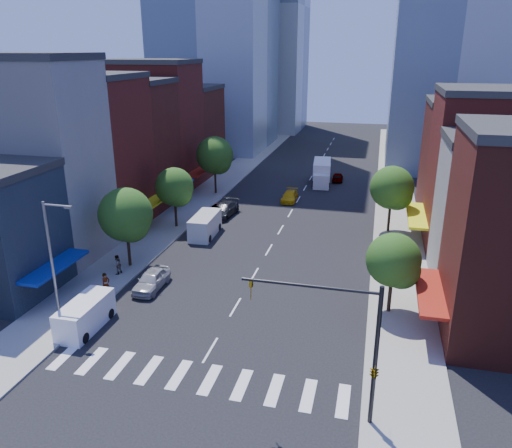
{
  "coord_description": "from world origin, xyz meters",
  "views": [
    {
      "loc": [
        9.79,
        -26.89,
        18.96
      ],
      "look_at": [
        0.3,
        11.45,
        5.0
      ],
      "focal_mm": 35.0,
      "sensor_mm": 36.0,
      "label": 1
    }
  ],
  "objects": [
    {
      "name": "sidewalk_left",
      "position": [
        -12.5,
        40.0,
        0.07
      ],
      "size": [
        5.0,
        120.0,
        0.15
      ],
      "primitive_type": "cube",
      "color": "gray",
      "rests_on": "ground"
    },
    {
      "name": "tree_left_mid",
      "position": [
        -11.35,
        21.92,
        4.53
      ],
      "size": [
        4.2,
        4.2,
        6.65
      ],
      "color": "black",
      "rests_on": "sidewalk_left"
    },
    {
      "name": "streetlight",
      "position": [
        -11.81,
        1.0,
        5.28
      ],
      "size": [
        2.25,
        0.25,
        9.0
      ],
      "color": "slate",
      "rests_on": "sidewalk_left"
    },
    {
      "name": "traffic_signal",
      "position": [
        9.94,
        -4.5,
        4.16
      ],
      "size": [
        7.24,
        2.24,
        8.0
      ],
      "color": "black",
      "rests_on": "sidewalk_right"
    },
    {
      "name": "tree_right_near",
      "position": [
        11.65,
        7.92,
        4.19
      ],
      "size": [
        4.0,
        4.0,
        6.2
      ],
      "color": "black",
      "rests_on": "sidewalk_right"
    },
    {
      "name": "tree_left_near",
      "position": [
        -11.35,
        10.92,
        4.87
      ],
      "size": [
        4.8,
        4.8,
        7.3
      ],
      "color": "black",
      "rests_on": "sidewalk_left"
    },
    {
      "name": "pedestrian_far",
      "position": [
        -11.68,
        9.02,
        1.03
      ],
      "size": [
        0.88,
        1.01,
        1.76
      ],
      "primitive_type": "imported",
      "rotation": [
        0.0,
        0.0,
        -1.86
      ],
      "color": "#999999",
      "rests_on": "sidewalk_left"
    },
    {
      "name": "bldg_right_3",
      "position": [
        21.0,
        34.0,
        6.5
      ],
      "size": [
        12.0,
        10.0,
        13.0
      ],
      "primitive_type": "cube",
      "color": "#521C14",
      "rests_on": "ground"
    },
    {
      "name": "pedestrian_near",
      "position": [
        -10.5,
        5.12,
        1.13
      ],
      "size": [
        0.69,
        0.83,
        1.96
      ],
      "primitive_type": "imported",
      "rotation": [
        0.0,
        0.0,
        1.22
      ],
      "color": "#999999",
      "rests_on": "sidewalk_left"
    },
    {
      "name": "parked_car_second",
      "position": [
        -7.5,
        19.94,
        0.75
      ],
      "size": [
        1.6,
        4.58,
        1.51
      ],
      "primitive_type": "imported",
      "rotation": [
        0.0,
        0.0,
        0.0
      ],
      "color": "black",
      "rests_on": "ground"
    },
    {
      "name": "bldg_left_3",
      "position": [
        -21.0,
        29.0,
        7.5
      ],
      "size": [
        12.0,
        8.0,
        15.0
      ],
      "primitive_type": "cube",
      "color": "#521C14",
      "rests_on": "ground"
    },
    {
      "name": "cargo_van_far",
      "position": [
        -7.49,
        20.19,
        1.15
      ],
      "size": [
        2.39,
        5.51,
        2.32
      ],
      "rotation": [
        0.0,
        0.0,
        0.04
      ],
      "color": "silver",
      "rests_on": "ground"
    },
    {
      "name": "bldg_left_5",
      "position": [
        -21.0,
        47.0,
        6.5
      ],
      "size": [
        12.0,
        10.0,
        13.0
      ],
      "primitive_type": "cube",
      "color": "#521C14",
      "rests_on": "ground"
    },
    {
      "name": "cargo_van_near",
      "position": [
        -9.5,
        0.37,
        1.06
      ],
      "size": [
        2.06,
        5.02,
        2.14
      ],
      "rotation": [
        0.0,
        0.0,
        -0.0
      ],
      "color": "white",
      "rests_on": "ground"
    },
    {
      "name": "bldg_left_2",
      "position": [
        -21.0,
        20.5,
        8.0
      ],
      "size": [
        12.0,
        9.0,
        16.0
      ],
      "primitive_type": "cube",
      "color": "maroon",
      "rests_on": "ground"
    },
    {
      "name": "crosswalk",
      "position": [
        0.0,
        -3.0,
        0.01
      ],
      "size": [
        19.0,
        3.0,
        0.01
      ],
      "primitive_type": "cube",
      "color": "silver",
      "rests_on": "ground"
    },
    {
      "name": "bldg_right_2",
      "position": [
        21.0,
        24.0,
        7.5
      ],
      "size": [
        12.0,
        10.0,
        15.0
      ],
      "primitive_type": "cube",
      "color": "maroon",
      "rests_on": "ground"
    },
    {
      "name": "bldg_left_4",
      "position": [
        -21.0,
        37.5,
        8.5
      ],
      "size": [
        12.0,
        9.0,
        17.0
      ],
      "primitive_type": "cube",
      "color": "maroon",
      "rests_on": "ground"
    },
    {
      "name": "tree_right_far",
      "position": [
        11.65,
        25.92,
        4.86
      ],
      "size": [
        4.6,
        4.6,
        7.2
      ],
      "color": "black",
      "rests_on": "sidewalk_right"
    },
    {
      "name": "parked_car_front",
      "position": [
        -7.64,
        7.38,
        0.79
      ],
      "size": [
        1.9,
        4.68,
        1.59
      ],
      "primitive_type": "imported",
      "rotation": [
        0.0,
        0.0,
        0.01
      ],
      "color": "#A0A0A4",
      "rests_on": "ground"
    },
    {
      "name": "tower_far_w",
      "position": [
        -18.0,
        95.0,
        28.0
      ],
      "size": [
        18.0,
        18.0,
        56.0
      ],
      "primitive_type": "cube",
      "color": "#9EA5AD",
      "rests_on": "ground"
    },
    {
      "name": "sidewalk_right",
      "position": [
        12.5,
        40.0,
        0.07
      ],
      "size": [
        5.0,
        120.0,
        0.15
      ],
      "primitive_type": "cube",
      "color": "gray",
      "rests_on": "ground"
    },
    {
      "name": "taxi",
      "position": [
        -1.0,
        35.07,
        0.65
      ],
      "size": [
        1.89,
        4.49,
        1.3
      ],
      "primitive_type": "imported",
      "rotation": [
        0.0,
        0.0,
        0.02
      ],
      "color": "#E0B10B",
      "rests_on": "ground"
    },
    {
      "name": "parked_car_third",
      "position": [
        -8.28,
        26.44,
        0.69
      ],
      "size": [
        2.88,
        5.2,
        1.38
      ],
      "primitive_type": "imported",
      "rotation": [
        0.0,
        0.0,
        -0.13
      ],
      "color": "#999999",
      "rests_on": "ground"
    },
    {
      "name": "ground",
      "position": [
        0.0,
        0.0,
        0.0
      ],
      "size": [
        220.0,
        220.0,
        0.0
      ],
      "primitive_type": "plane",
      "color": "black",
      "rests_on": "ground"
    },
    {
      "name": "traffic_car_far",
      "position": [
        4.17,
        47.09,
        0.64
      ],
      "size": [
        1.7,
        3.85,
        1.29
      ],
      "primitive_type": "imported",
      "rotation": [
        0.0,
        0.0,
        3.19
      ],
      "color": "#999999",
      "rests_on": "ground"
    },
    {
      "name": "parked_car_rear",
      "position": [
        -7.5,
        27.03,
        0.81
      ],
      "size": [
        2.77,
        5.77,
        1.62
      ],
      "primitive_type": "imported",
      "rotation": [
        0.0,
        0.0,
        -0.09
      ],
      "color": "black",
      "rests_on": "ground"
    },
    {
      "name": "traffic_car_oncoming",
      "position": [
        1.5,
        44.37,
        0.74
      ],
      "size": [
        2.06,
        4.62,
        1.47
      ],
      "primitive_type": "imported",
      "rotation": [
        0.0,
        0.0,
        3.26
      ],
      "color": "black",
      "rests_on": "ground"
    },
    {
      "name": "tree_left_far",
      "position": [
        -11.35,
        35.92,
        5.2
      ],
      "size": [
        5.0,
        5.0,
        7.75
      ],
      "color": "black",
      "rests_on": "sidewalk_left"
    },
    {
      "name": "bldg_left_1",
      "position": [
        -21.0,
        12.0,
        9.0
      ],
      "size": [
        12.0,
        8.0,
        18.0
      ],
      "primitive_type": "cube",
      "color": "beige",
      "rests_on": "ground"
    },
    {
      "name": "box_truck",
      "position": [
        1.95,
        45.13,
        1.54
      ],
      "size": [
        3.15,
        8.29,
        3.26
      ],
      "rotation": [
        0.0,
        0.0,
        0.1
      ],
      "color": "silver",
      "rests_on": "ground"
    }
  ]
}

